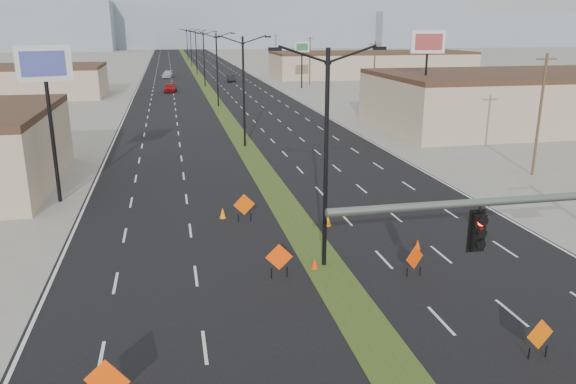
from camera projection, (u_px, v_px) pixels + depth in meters
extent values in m
cube|color=black|center=(204.00, 84.00, 109.12)|extent=(25.00, 400.00, 0.02)
cube|color=#2E4418|center=(204.00, 84.00, 109.12)|extent=(2.00, 400.00, 0.04)
cube|color=tan|center=(4.00, 83.00, 88.09)|extent=(30.00, 14.00, 4.50)
cube|color=tan|center=(537.00, 101.00, 63.44)|extent=(36.00, 18.00, 5.50)
cube|color=tan|center=(372.00, 65.00, 125.29)|extent=(44.00, 16.00, 5.00)
cube|color=#8895A8|center=(254.00, 20.00, 300.71)|extent=(220.00, 50.00, 28.00)
cube|color=#8895A8|center=(499.00, 30.00, 320.37)|extent=(160.00, 50.00, 18.00)
cube|color=#8895A8|center=(121.00, 16.00, 305.10)|extent=(140.00, 50.00, 32.00)
cube|color=black|center=(478.00, 232.00, 16.01)|extent=(0.50, 0.28, 1.30)
sphere|color=#FF0C05|center=(482.00, 222.00, 15.76)|extent=(0.22, 0.22, 0.22)
cylinder|color=black|center=(326.00, 162.00, 25.12)|extent=(0.20, 0.20, 10.00)
cube|color=black|center=(275.00, 49.00, 23.26)|extent=(0.55, 0.24, 0.14)
cube|color=black|center=(380.00, 48.00, 24.17)|extent=(0.55, 0.24, 0.14)
cylinder|color=black|center=(244.00, 93.00, 51.40)|extent=(0.20, 0.20, 10.00)
cube|color=black|center=(217.00, 37.00, 49.54)|extent=(0.55, 0.24, 0.14)
cube|color=black|center=(268.00, 37.00, 50.45)|extent=(0.55, 0.24, 0.14)
cylinder|color=black|center=(217.00, 70.00, 77.67)|extent=(0.20, 0.20, 10.00)
cube|color=black|center=(199.00, 33.00, 75.81)|extent=(0.55, 0.24, 0.14)
cube|color=black|center=(233.00, 33.00, 76.72)|extent=(0.55, 0.24, 0.14)
cylinder|color=black|center=(204.00, 59.00, 103.95)|extent=(0.20, 0.20, 10.00)
cube|color=black|center=(190.00, 31.00, 102.09)|extent=(0.55, 0.24, 0.14)
cube|color=black|center=(216.00, 31.00, 103.00)|extent=(0.55, 0.24, 0.14)
cylinder|color=black|center=(196.00, 53.00, 130.22)|extent=(0.20, 0.20, 10.00)
cube|color=black|center=(185.00, 30.00, 128.36)|extent=(0.55, 0.24, 0.14)
cube|color=black|center=(205.00, 30.00, 129.27)|extent=(0.55, 0.24, 0.14)
cylinder|color=black|center=(191.00, 48.00, 156.49)|extent=(0.20, 0.20, 10.00)
cube|color=black|center=(182.00, 30.00, 154.64)|extent=(0.55, 0.24, 0.14)
cube|color=black|center=(199.00, 30.00, 155.54)|extent=(0.55, 0.24, 0.14)
cylinder|color=black|center=(187.00, 45.00, 182.77)|extent=(0.20, 0.20, 10.00)
cube|color=black|center=(179.00, 29.00, 180.91)|extent=(0.55, 0.24, 0.14)
cube|color=black|center=(194.00, 29.00, 181.82)|extent=(0.55, 0.24, 0.14)
cylinder|color=#4C3823|center=(540.00, 116.00, 41.41)|extent=(0.20, 0.20, 9.00)
cube|color=#4C3823|center=(547.00, 59.00, 40.25)|extent=(1.60, 0.10, 0.10)
cylinder|color=#4C3823|center=(374.00, 76.00, 74.25)|extent=(0.20, 0.20, 9.00)
cube|color=#4C3823|center=(375.00, 44.00, 73.09)|extent=(1.60, 0.10, 0.10)
cylinder|color=#4C3823|center=(310.00, 61.00, 107.10)|extent=(0.20, 0.20, 9.00)
cube|color=#4C3823|center=(310.00, 39.00, 105.93)|extent=(1.60, 0.10, 0.10)
cylinder|color=#4C3823|center=(276.00, 53.00, 139.94)|extent=(0.20, 0.20, 9.00)
cube|color=#4C3823|center=(276.00, 36.00, 138.78)|extent=(1.60, 0.10, 0.10)
imported|color=maroon|center=(170.00, 88.00, 96.01)|extent=(2.38, 4.82, 1.58)
imported|color=black|center=(231.00, 78.00, 113.78)|extent=(1.56, 4.18, 1.36)
imported|color=silver|center=(168.00, 74.00, 122.93)|extent=(2.67, 5.16, 1.43)
cube|color=#FF4605|center=(107.00, 381.00, 16.01)|extent=(1.33, 0.41, 1.37)
cube|color=#FC3F05|center=(279.00, 257.00, 24.90)|extent=(1.23, 0.14, 1.23)
cylinder|color=black|center=(271.00, 274.00, 25.04)|extent=(0.05, 0.05, 0.51)
cylinder|color=black|center=(287.00, 272.00, 25.18)|extent=(0.05, 0.05, 0.51)
cube|color=#E64904|center=(244.00, 205.00, 32.16)|extent=(1.25, 0.11, 1.25)
cylinder|color=black|center=(238.00, 218.00, 32.31)|extent=(0.05, 0.05, 0.52)
cylinder|color=black|center=(251.00, 217.00, 32.46)|extent=(0.05, 0.05, 0.52)
cube|color=#E43D04|center=(415.00, 258.00, 25.12)|extent=(1.01, 0.49, 1.09)
cylinder|color=black|center=(407.00, 272.00, 25.25)|extent=(0.05, 0.05, 0.45)
cylinder|color=black|center=(420.00, 271.00, 25.37)|extent=(0.05, 0.05, 0.45)
cube|color=#E55704|center=(540.00, 334.00, 18.83)|extent=(1.10, 0.23, 1.11)
cylinder|color=black|center=(529.00, 354.00, 18.96)|extent=(0.05, 0.05, 0.46)
cylinder|color=black|center=(546.00, 351.00, 19.09)|extent=(0.05, 0.05, 0.46)
cone|color=#F83705|center=(315.00, 264.00, 26.00)|extent=(0.35, 0.35, 0.58)
cone|color=#FF4105|center=(418.00, 245.00, 28.32)|extent=(0.43, 0.43, 0.54)
cone|color=orange|center=(328.00, 221.00, 31.66)|extent=(0.45, 0.45, 0.65)
cone|color=orange|center=(223.00, 213.00, 32.92)|extent=(0.44, 0.44, 0.65)
cylinder|color=black|center=(53.00, 140.00, 35.09)|extent=(0.24, 0.24, 8.07)
cube|color=white|center=(44.00, 63.00, 33.76)|extent=(3.13, 1.36, 2.12)
cube|color=#4650A8|center=(43.00, 64.00, 33.58)|extent=(2.43, 0.87, 1.49)
cylinder|color=black|center=(425.00, 92.00, 58.32)|extent=(0.24, 0.24, 8.66)
cube|color=white|center=(428.00, 42.00, 56.90)|extent=(3.40, 1.15, 2.28)
cube|color=#A23637|center=(429.00, 42.00, 56.71)|extent=(2.67, 0.70, 1.59)
cylinder|color=black|center=(302.00, 69.00, 101.67)|extent=(0.24, 0.24, 6.76)
cube|color=white|center=(302.00, 47.00, 100.56)|extent=(2.69, 0.53, 1.78)
cube|color=#2E733D|center=(302.00, 47.00, 100.37)|extent=(2.13, 0.20, 1.24)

